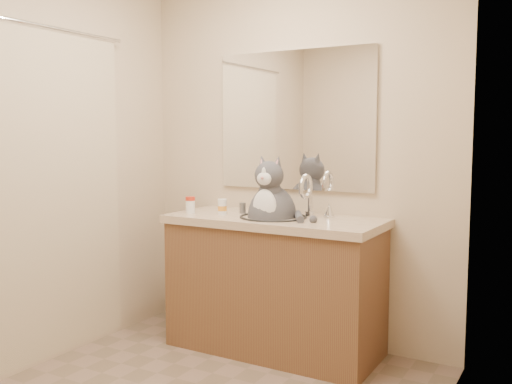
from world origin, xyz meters
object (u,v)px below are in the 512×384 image
cat (272,212)px  pill_bottle_orange (222,207)px  grey_canister (243,208)px  pill_bottle_redcap (190,205)px

cat → pill_bottle_orange: bearing=-175.9°
cat → grey_canister: (-0.25, 0.07, 0.00)m
pill_bottle_redcap → pill_bottle_orange: 0.22m
cat → pill_bottle_redcap: 0.56m
cat → pill_bottle_redcap: size_ratio=5.59×
grey_canister → pill_bottle_orange: bearing=-126.1°
cat → pill_bottle_orange: size_ratio=6.03×
pill_bottle_orange → cat: bearing=8.1°
cat → grey_canister: 0.26m
cat → grey_canister: cat is taller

